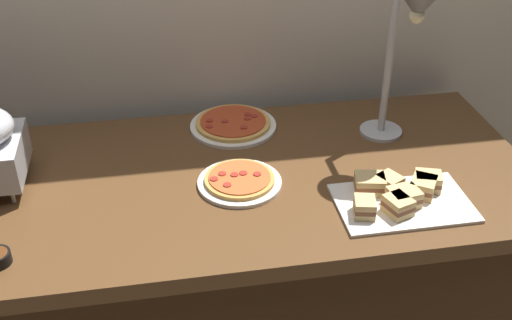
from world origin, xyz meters
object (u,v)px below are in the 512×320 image
heat_lamp (412,20)px  pizza_plate_front (240,181)px  pizza_plate_center (233,124)px  sandwich_platter (399,196)px

heat_lamp → pizza_plate_front: (-0.51, -0.10, -0.43)m
heat_lamp → pizza_plate_front: 0.67m
pizza_plate_front → pizza_plate_center: (0.03, 0.34, 0.00)m
pizza_plate_center → sandwich_platter: 0.64m
pizza_plate_center → sandwich_platter: sandwich_platter is taller
pizza_plate_center → pizza_plate_front: bearing=-95.1°
pizza_plate_front → pizza_plate_center: 0.34m
heat_lamp → pizza_plate_center: 0.69m
sandwich_platter → heat_lamp: bearing=72.2°
heat_lamp → sandwich_platter: bearing=-107.8°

